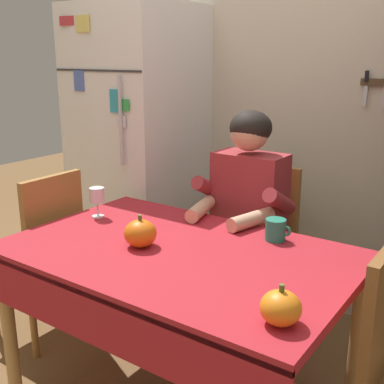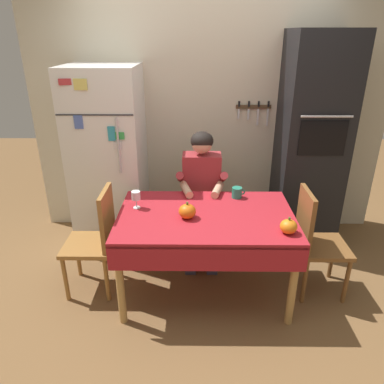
{
  "view_description": "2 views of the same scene",
  "coord_description": "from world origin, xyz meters",
  "px_view_note": "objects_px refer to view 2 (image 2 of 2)",
  "views": [
    {
      "loc": [
        1.1,
        -1.37,
        1.5
      ],
      "look_at": [
        0.01,
        0.18,
        0.97
      ],
      "focal_mm": 45.33,
      "sensor_mm": 36.0,
      "label": 1
    },
    {
      "loc": [
        -0.08,
        -2.44,
        2.06
      ],
      "look_at": [
        -0.11,
        0.23,
        0.88
      ],
      "focal_mm": 33.65,
      "sensor_mm": 36.0,
      "label": 2
    }
  ],
  "objects_px": {
    "seated_person": "(202,186)",
    "dining_table": "(206,225)",
    "chair_behind_person": "(201,199)",
    "coffee_mug": "(237,193)",
    "pumpkin_large": "(289,226)",
    "chair_left_side": "(97,237)",
    "pumpkin_medium": "(187,211)",
    "chair_right_side": "(315,238)",
    "wall_oven": "(310,145)",
    "wine_glass": "(136,196)",
    "refrigerator": "(109,160)"
  },
  "relations": [
    {
      "from": "pumpkin_large",
      "to": "coffee_mug",
      "type": "bearing_deg",
      "value": 116.71
    },
    {
      "from": "wall_oven",
      "to": "dining_table",
      "type": "bearing_deg",
      "value": -138.69
    },
    {
      "from": "chair_right_side",
      "to": "wall_oven",
      "type": "bearing_deg",
      "value": 80.37
    },
    {
      "from": "wall_oven",
      "to": "pumpkin_medium",
      "type": "bearing_deg",
      "value": -141.18
    },
    {
      "from": "wall_oven",
      "to": "chair_right_side",
      "type": "relative_size",
      "value": 2.26
    },
    {
      "from": "coffee_mug",
      "to": "pumpkin_large",
      "type": "relative_size",
      "value": 0.91
    },
    {
      "from": "chair_left_side",
      "to": "chair_right_side",
      "type": "distance_m",
      "value": 1.8
    },
    {
      "from": "chair_right_side",
      "to": "pumpkin_large",
      "type": "relative_size",
      "value": 7.33
    },
    {
      "from": "chair_behind_person",
      "to": "chair_left_side",
      "type": "xyz_separation_m",
      "value": [
        -0.87,
        -0.75,
        0.0
      ]
    },
    {
      "from": "wine_glass",
      "to": "pumpkin_large",
      "type": "height_order",
      "value": "wine_glass"
    },
    {
      "from": "wall_oven",
      "to": "pumpkin_large",
      "type": "xyz_separation_m",
      "value": [
        -0.47,
        -1.18,
        -0.26
      ]
    },
    {
      "from": "dining_table",
      "to": "wine_glass",
      "type": "relative_size",
      "value": 9.49
    },
    {
      "from": "coffee_mug",
      "to": "pumpkin_large",
      "type": "xyz_separation_m",
      "value": [
        0.31,
        -0.61,
        0.01
      ]
    },
    {
      "from": "dining_table",
      "to": "pumpkin_large",
      "type": "bearing_deg",
      "value": -24.14
    },
    {
      "from": "wine_glass",
      "to": "coffee_mug",
      "type": "bearing_deg",
      "value": 14.22
    },
    {
      "from": "chair_right_side",
      "to": "pumpkin_medium",
      "type": "height_order",
      "value": "chair_right_side"
    },
    {
      "from": "wall_oven",
      "to": "wine_glass",
      "type": "height_order",
      "value": "wall_oven"
    },
    {
      "from": "dining_table",
      "to": "pumpkin_medium",
      "type": "height_order",
      "value": "pumpkin_medium"
    },
    {
      "from": "seated_person",
      "to": "chair_left_side",
      "type": "bearing_deg",
      "value": -147.51
    },
    {
      "from": "chair_right_side",
      "to": "coffee_mug",
      "type": "distance_m",
      "value": 0.74
    },
    {
      "from": "chair_left_side",
      "to": "wine_glass",
      "type": "relative_size",
      "value": 6.3
    },
    {
      "from": "pumpkin_large",
      "to": "wine_glass",
      "type": "bearing_deg",
      "value": 161.18
    },
    {
      "from": "refrigerator",
      "to": "seated_person",
      "type": "xyz_separation_m",
      "value": [
        0.92,
        -0.28,
        -0.16
      ]
    },
    {
      "from": "refrigerator",
      "to": "wine_glass",
      "type": "xyz_separation_m",
      "value": [
        0.38,
        -0.75,
        -0.05
      ]
    },
    {
      "from": "wall_oven",
      "to": "chair_right_side",
      "type": "xyz_separation_m",
      "value": [
        -0.15,
        -0.88,
        -0.54
      ]
    },
    {
      "from": "dining_table",
      "to": "chair_behind_person",
      "type": "bearing_deg",
      "value": 91.9
    },
    {
      "from": "refrigerator",
      "to": "wine_glass",
      "type": "bearing_deg",
      "value": -63.07
    },
    {
      "from": "coffee_mug",
      "to": "dining_table",
      "type": "bearing_deg",
      "value": -128.93
    },
    {
      "from": "wall_oven",
      "to": "pumpkin_medium",
      "type": "relative_size",
      "value": 15.39
    },
    {
      "from": "chair_right_side",
      "to": "chair_left_side",
      "type": "bearing_deg",
      "value": 179.86
    },
    {
      "from": "refrigerator",
      "to": "dining_table",
      "type": "height_order",
      "value": "refrigerator"
    },
    {
      "from": "chair_left_side",
      "to": "pumpkin_medium",
      "type": "bearing_deg",
      "value": -6.55
    },
    {
      "from": "refrigerator",
      "to": "chair_left_side",
      "type": "distance_m",
      "value": 0.92
    },
    {
      "from": "wall_oven",
      "to": "chair_behind_person",
      "type": "xyz_separation_m",
      "value": [
        -1.08,
        -0.13,
        -0.54
      ]
    },
    {
      "from": "refrigerator",
      "to": "wine_glass",
      "type": "distance_m",
      "value": 0.85
    },
    {
      "from": "refrigerator",
      "to": "coffee_mug",
      "type": "height_order",
      "value": "refrigerator"
    },
    {
      "from": "chair_left_side",
      "to": "chair_right_side",
      "type": "relative_size",
      "value": 1.0
    },
    {
      "from": "seated_person",
      "to": "coffee_mug",
      "type": "distance_m",
      "value": 0.4
    },
    {
      "from": "chair_left_side",
      "to": "wine_glass",
      "type": "distance_m",
      "value": 0.48
    },
    {
      "from": "seated_person",
      "to": "dining_table",
      "type": "bearing_deg",
      "value": -87.5
    },
    {
      "from": "seated_person",
      "to": "pumpkin_medium",
      "type": "height_order",
      "value": "seated_person"
    },
    {
      "from": "seated_person",
      "to": "chair_right_side",
      "type": "height_order",
      "value": "seated_person"
    },
    {
      "from": "chair_behind_person",
      "to": "pumpkin_large",
      "type": "relative_size",
      "value": 7.33
    },
    {
      "from": "chair_right_side",
      "to": "pumpkin_large",
      "type": "xyz_separation_m",
      "value": [
        -0.32,
        -0.3,
        0.28
      ]
    },
    {
      "from": "chair_right_side",
      "to": "coffee_mug",
      "type": "xyz_separation_m",
      "value": [
        -0.62,
        0.3,
        0.28
      ]
    },
    {
      "from": "pumpkin_medium",
      "to": "dining_table",
      "type": "bearing_deg",
      "value": 15.17
    },
    {
      "from": "pumpkin_large",
      "to": "chair_behind_person",
      "type": "bearing_deg",
      "value": 120.07
    },
    {
      "from": "refrigerator",
      "to": "chair_right_side",
      "type": "xyz_separation_m",
      "value": [
        1.85,
        -0.84,
        -0.39
      ]
    },
    {
      "from": "chair_behind_person",
      "to": "pumpkin_medium",
      "type": "distance_m",
      "value": 0.89
    },
    {
      "from": "chair_left_side",
      "to": "coffee_mug",
      "type": "relative_size",
      "value": 8.07
    }
  ]
}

